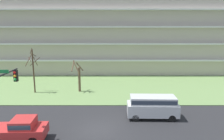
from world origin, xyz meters
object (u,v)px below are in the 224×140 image
(van_silver_near_left, at_px, (153,105))
(pickup_red_center_left, at_px, (16,129))
(tree_left, at_px, (79,77))
(tree_far_left, at_px, (33,69))

(van_silver_near_left, relative_size, pickup_red_center_left, 0.96)
(van_silver_near_left, bearing_deg, tree_left, -43.82)
(tree_left, height_order, pickup_red_center_left, tree_left)
(pickup_red_center_left, bearing_deg, van_silver_near_left, 18.04)
(tree_far_left, bearing_deg, tree_left, 3.99)
(tree_far_left, xyz_separation_m, tree_left, (6.31, 0.44, -1.23))
(tree_far_left, bearing_deg, van_silver_near_left, -29.40)
(van_silver_near_left, distance_m, pickup_red_center_left, 12.95)
(tree_far_left, height_order, tree_left, tree_far_left)
(tree_far_left, xyz_separation_m, van_silver_near_left, (15.35, -8.65, -2.13))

